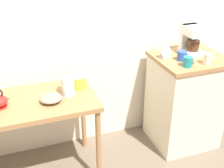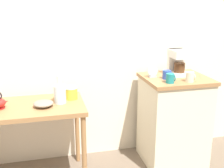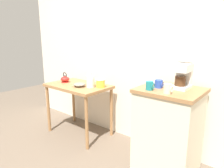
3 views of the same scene
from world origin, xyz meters
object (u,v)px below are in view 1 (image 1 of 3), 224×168
(glass_carafe_vase, at_px, (68,85))
(mug_dark_teal, at_px, (188,62))
(coffee_maker, at_px, (192,38))
(table_clock, at_px, (165,53))
(canister_enamel, at_px, (79,81))
(mug_blue, at_px, (182,56))
(mug_small_cream, at_px, (208,59))
(bowl_stoneware, at_px, (51,98))

(glass_carafe_vase, distance_m, mug_dark_teal, 1.02)
(glass_carafe_vase, xyz_separation_m, coffee_maker, (1.21, 0.13, 0.21))
(coffee_maker, relative_size, table_clock, 2.27)
(glass_carafe_vase, distance_m, table_clock, 0.93)
(glass_carafe_vase, xyz_separation_m, mug_dark_teal, (1.00, -0.15, 0.12))
(glass_carafe_vase, relative_size, coffee_maker, 0.98)
(canister_enamel, relative_size, mug_blue, 1.40)
(glass_carafe_vase, xyz_separation_m, table_clock, (0.92, 0.08, 0.12))
(canister_enamel, height_order, mug_blue, mug_blue)
(mug_blue, distance_m, mug_small_cream, 0.22)
(table_clock, bearing_deg, mug_small_cream, -40.95)
(mug_blue, distance_m, table_clock, 0.15)
(canister_enamel, relative_size, table_clock, 1.07)
(glass_carafe_vase, bearing_deg, coffee_maker, 6.00)
(glass_carafe_vase, xyz_separation_m, mug_small_cream, (1.20, -0.16, 0.12))
(canister_enamel, relative_size, mug_dark_teal, 1.38)
(canister_enamel, distance_m, mug_small_cream, 1.13)
(coffee_maker, relative_size, mug_small_cream, 2.76)
(bowl_stoneware, relative_size, canister_enamel, 1.42)
(coffee_maker, bearing_deg, table_clock, -171.08)
(canister_enamel, xyz_separation_m, table_clock, (0.81, -0.01, 0.15))
(glass_carafe_vase, bearing_deg, mug_blue, -0.72)
(mug_dark_teal, height_order, table_clock, table_clock)
(mug_blue, bearing_deg, bowl_stoneware, -177.24)
(mug_blue, height_order, table_clock, table_clock)
(bowl_stoneware, height_order, mug_dark_teal, mug_dark_teal)
(bowl_stoneware, distance_m, glass_carafe_vase, 0.18)
(bowl_stoneware, relative_size, mug_small_cream, 1.84)
(mug_small_cream, height_order, table_clock, table_clock)
(bowl_stoneware, xyz_separation_m, mug_small_cream, (1.35, -0.09, 0.18))
(mug_blue, height_order, mug_small_cream, mug_small_cream)
(glass_carafe_vase, height_order, mug_dark_teal, glass_carafe_vase)
(canister_enamel, distance_m, mug_dark_teal, 0.94)
(mug_blue, bearing_deg, mug_small_cream, -41.79)
(canister_enamel, distance_m, table_clock, 0.82)
(mug_blue, bearing_deg, coffee_maker, 37.31)
(coffee_maker, distance_m, table_clock, 0.31)
(glass_carafe_vase, bearing_deg, table_clock, 5.04)
(glass_carafe_vase, bearing_deg, canister_enamel, 39.01)
(bowl_stoneware, height_order, canister_enamel, canister_enamel)
(bowl_stoneware, xyz_separation_m, canister_enamel, (0.26, 0.16, 0.03))
(mug_small_cream, bearing_deg, coffee_maker, 86.34)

